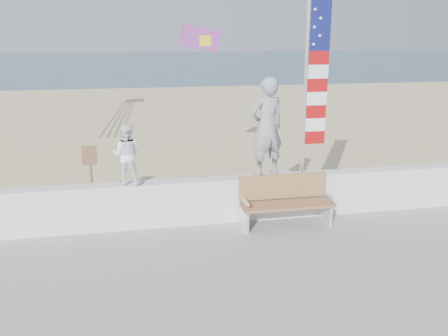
{
  "coord_description": "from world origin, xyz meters",
  "views": [
    {
      "loc": [
        -1.55,
        -6.93,
        3.85
      ],
      "look_at": [
        0.2,
        1.8,
        1.35
      ],
      "focal_mm": 38.0,
      "sensor_mm": 36.0,
      "label": 1
    }
  ],
  "objects_px": {
    "adult": "(267,128)",
    "child": "(127,154)",
    "bench": "(285,200)",
    "flag": "(312,80)"
  },
  "relations": [
    {
      "from": "adult",
      "to": "child",
      "type": "xyz_separation_m",
      "value": [
        -2.75,
        0.0,
        -0.42
      ]
    },
    {
      "from": "bench",
      "to": "flag",
      "type": "xyz_separation_m",
      "value": [
        0.62,
        0.45,
        2.3
      ]
    },
    {
      "from": "bench",
      "to": "flag",
      "type": "height_order",
      "value": "flag"
    },
    {
      "from": "child",
      "to": "flag",
      "type": "distance_m",
      "value": 3.89
    },
    {
      "from": "adult",
      "to": "child",
      "type": "bearing_deg",
      "value": -14.4
    },
    {
      "from": "adult",
      "to": "child",
      "type": "relative_size",
      "value": 1.71
    },
    {
      "from": "flag",
      "to": "adult",
      "type": "bearing_deg",
      "value": 179.98
    },
    {
      "from": "child",
      "to": "bench",
      "type": "xyz_separation_m",
      "value": [
        3.03,
        -0.45,
        -0.98
      ]
    },
    {
      "from": "child",
      "to": "bench",
      "type": "bearing_deg",
      "value": -172.28
    },
    {
      "from": "adult",
      "to": "bench",
      "type": "bearing_deg",
      "value": 107.43
    }
  ]
}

